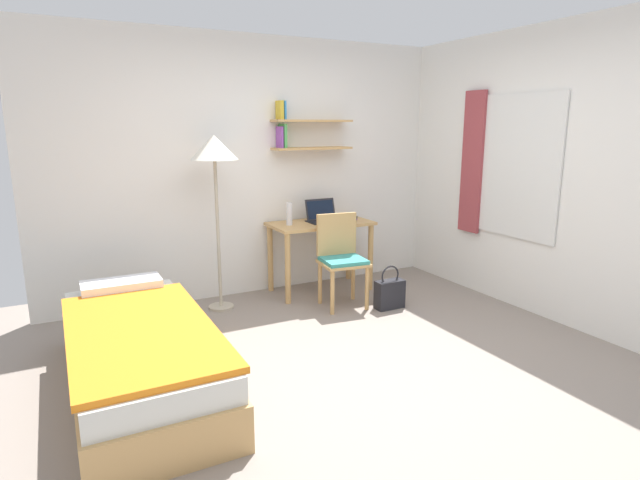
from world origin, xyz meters
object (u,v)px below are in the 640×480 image
water_bottle (289,214)px  book_stack (347,217)px  laptop (323,216)px  bed (140,355)px  handbag (390,293)px  desk_chair (341,256)px  desk (321,235)px  standing_lamp (215,156)px

water_bottle → book_stack: water_bottle is taller
laptop → water_bottle: 0.40m
bed → laptop: (2.08, 1.35, 0.56)m
bed → book_stack: book_stack is taller
laptop → handbag: (0.29, -0.84, -0.65)m
desk_chair → laptop: bearing=81.8°
water_bottle → bed: bearing=-141.9°
desk → water_bottle: size_ratio=4.64×
desk → desk_chair: 0.51m
laptop → water_bottle: size_ratio=1.50×
desk_chair → book_stack: 0.68m
water_bottle → handbag: bearing=-49.9°
water_bottle → handbag: size_ratio=0.54×
water_bottle → desk: bearing=-1.7°
book_stack → handbag: size_ratio=0.52×
standing_lamp → book_stack: 1.60m
standing_lamp → water_bottle: bearing=4.7°
book_stack → desk: bearing=-177.2°
book_stack → handbag: (0.01, -0.82, -0.62)m
laptop → desk_chair: bearing=-98.2°
desk_chair → bed: bearing=-157.8°
bed → book_stack: 2.76m
desk_chair → water_bottle: size_ratio=3.93×
desk → book_stack: size_ratio=4.76×
book_stack → bed: bearing=-150.6°
handbag → book_stack: bearing=90.5°
bed → laptop: laptop is taller
bed → desk: bearing=32.8°
desk_chair → book_stack: bearing=54.9°
book_stack → handbag: book_stack is taller
desk → book_stack: (0.32, 0.02, 0.17)m
standing_lamp → laptop: standing_lamp is taller
laptop → water_bottle: laptop is taller
standing_lamp → laptop: (1.15, 0.09, -0.66)m
desk_chair → book_stack: size_ratio=4.02×
water_bottle → handbag: 1.27m
desk_chair → standing_lamp: standing_lamp is taller
bed → desk: 2.45m
standing_lamp → desk: bearing=2.7°
desk → laptop: (0.04, 0.04, 0.20)m
standing_lamp → bed: bearing=-126.3°
desk_chair → laptop: laptop is taller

